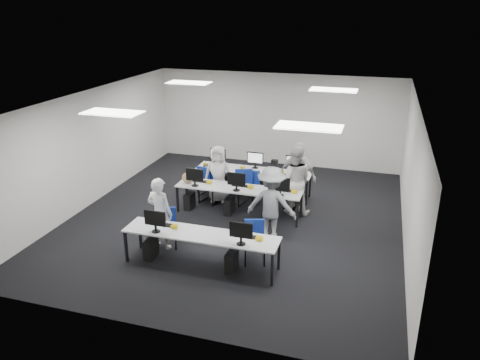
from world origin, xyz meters
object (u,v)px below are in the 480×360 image
(desk_mid, at_px, (239,190))
(chair_0, at_px, (167,235))
(chair_3, at_px, (249,195))
(chair_6, at_px, (244,190))
(chair_7, at_px, (294,198))
(chair_5, at_px, (208,186))
(student_0, at_px, (160,213))
(student_3, at_px, (297,176))
(desk_front, at_px, (201,236))
(student_2, at_px, (218,174))
(chair_1, at_px, (254,249))
(chair_2, at_px, (211,191))
(chair_4, at_px, (282,200))
(photographer, at_px, (271,204))
(student_1, at_px, (294,180))

(desk_mid, height_order, chair_0, chair_0)
(chair_0, xyz_separation_m, chair_3, (1.13, 2.67, 0.02))
(chair_6, xyz_separation_m, chair_7, (1.39, -0.06, -0.02))
(chair_5, relative_size, student_0, 0.56)
(student_3, bearing_deg, desk_mid, -127.99)
(desk_front, xyz_separation_m, student_0, (-1.13, 0.48, 0.13))
(chair_0, distance_m, student_3, 3.76)
(chair_0, xyz_separation_m, student_2, (0.26, 2.71, 0.51))
(chair_1, height_order, student_0, student_0)
(student_0, bearing_deg, chair_3, -106.83)
(chair_2, height_order, student_3, student_3)
(desk_front, relative_size, chair_0, 3.77)
(chair_4, xyz_separation_m, photographer, (0.08, -1.64, 0.58))
(chair_4, bearing_deg, desk_front, -110.17)
(desk_mid, distance_m, chair_3, 0.76)
(chair_0, relative_size, chair_5, 0.93)
(chair_1, relative_size, chair_2, 0.89)
(desk_front, bearing_deg, student_2, 103.30)
(student_2, bearing_deg, chair_6, 11.98)
(desk_front, height_order, chair_2, chair_2)
(chair_3, relative_size, student_1, 0.51)
(student_1, bearing_deg, chair_6, -21.24)
(desk_mid, distance_m, chair_5, 1.56)
(chair_2, xyz_separation_m, chair_5, (-0.22, 0.34, -0.02))
(chair_5, bearing_deg, student_2, -21.73)
(chair_0, relative_size, chair_4, 0.91)
(photographer, bearing_deg, chair_6, -56.14)
(desk_mid, height_order, student_0, student_0)
(chair_4, bearing_deg, student_0, -131.07)
(chair_7, xyz_separation_m, student_2, (-2.03, -0.15, 0.49))
(desk_front, xyz_separation_m, photographer, (1.09, 1.52, 0.19))
(chair_1, height_order, chair_6, chair_6)
(desk_mid, relative_size, chair_1, 3.65)
(chair_1, bearing_deg, chair_0, 159.55)
(chair_2, distance_m, chair_6, 0.89)
(chair_2, distance_m, student_0, 2.76)
(chair_0, relative_size, chair_3, 0.94)
(student_2, bearing_deg, chair_7, -1.55)
(student_3, bearing_deg, desk_front, -91.34)
(chair_2, bearing_deg, chair_4, 11.42)
(desk_mid, xyz_separation_m, chair_3, (0.10, 0.64, -0.39))
(chair_2, bearing_deg, desk_mid, -19.08)
(chair_1, relative_size, chair_3, 0.97)
(chair_0, height_order, chair_7, chair_7)
(desk_front, xyz_separation_m, chair_1, (0.99, 0.49, -0.40))
(desk_front, height_order, chair_4, chair_4)
(chair_4, relative_size, photographer, 0.54)
(chair_3, bearing_deg, chair_6, 143.97)
(student_3, bearing_deg, chair_6, -162.11)
(student_0, xyz_separation_m, student_3, (2.46, 2.95, 0.08))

